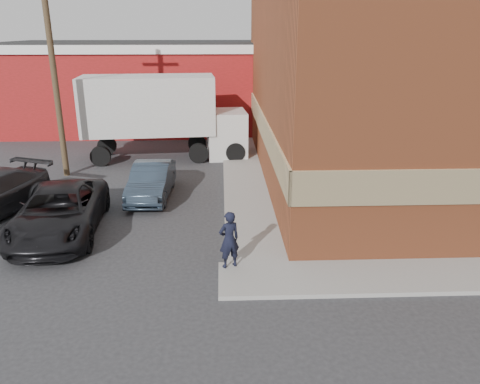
# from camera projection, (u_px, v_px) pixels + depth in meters

# --- Properties ---
(ground) EXTENTS (90.00, 90.00, 0.00)m
(ground) POSITION_uv_depth(u_px,v_px,m) (236.00, 266.00, 13.28)
(ground) COLOR #28282B
(ground) RESTS_ON ground
(brick_building) EXTENTS (14.25, 18.25, 9.36)m
(brick_building) POSITION_uv_depth(u_px,v_px,m) (422.00, 69.00, 20.53)
(brick_building) COLOR brown
(brick_building) RESTS_ON ground
(sidewalk_west) EXTENTS (1.80, 18.00, 0.12)m
(sidewalk_west) POSITION_uv_depth(u_px,v_px,m) (243.00, 172.00, 21.77)
(sidewalk_west) COLOR gray
(sidewalk_west) RESTS_ON ground
(warehouse) EXTENTS (16.30, 8.30, 5.60)m
(warehouse) POSITION_uv_depth(u_px,v_px,m) (136.00, 85.00, 30.99)
(warehouse) COLOR maroon
(warehouse) RESTS_ON ground
(utility_pole) EXTENTS (2.00, 0.26, 9.00)m
(utility_pole) POSITION_uv_depth(u_px,v_px,m) (53.00, 69.00, 19.92)
(utility_pole) COLOR #493824
(utility_pole) RESTS_ON ground
(man) EXTENTS (0.70, 0.59, 1.63)m
(man) POSITION_uv_depth(u_px,v_px,m) (229.00, 240.00, 12.72)
(man) COLOR black
(man) RESTS_ON sidewalk_south
(sedan) EXTENTS (1.56, 4.16, 1.36)m
(sedan) POSITION_uv_depth(u_px,v_px,m) (152.00, 181.00, 18.48)
(sedan) COLOR #2C3A49
(sedan) RESTS_ON ground
(suv_a) EXTENTS (2.95, 5.65, 1.52)m
(suv_a) POSITION_uv_depth(u_px,v_px,m) (59.00, 212.00, 15.16)
(suv_a) COLOR black
(suv_a) RESTS_ON ground
(box_truck) EXTENTS (8.65, 3.21, 4.18)m
(box_truck) POSITION_uv_depth(u_px,v_px,m) (165.00, 112.00, 23.55)
(box_truck) COLOR beige
(box_truck) RESTS_ON ground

